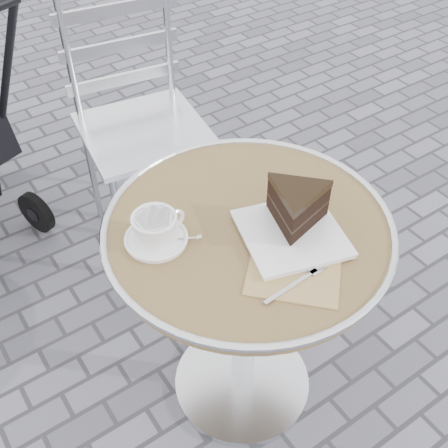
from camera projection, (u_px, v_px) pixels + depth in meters
ground at (242, 384)px, 1.87m from camera, size 80.00×80.00×0.00m
cafe_table at (246, 270)px, 1.47m from camera, size 0.72×0.72×0.74m
cappuccino_set at (156, 230)px, 1.30m from camera, size 0.16×0.15×0.07m
cake_plate_set at (296, 213)px, 1.31m from camera, size 0.34×0.36×0.12m
bistro_chair at (132, 94)px, 2.05m from camera, size 0.50×0.50×0.97m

